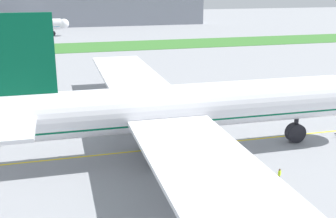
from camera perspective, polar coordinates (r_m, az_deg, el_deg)
ground_plane at (r=55.49m, az=4.07°, el=-5.98°), size 600.00×600.00×0.00m
apron_taxi_line at (r=57.96m, az=3.15°, el=-4.95°), size 280.00×0.36×0.01m
grass_median_strip at (r=151.15m, az=-8.64°, el=8.34°), size 320.00×24.00×0.10m
airliner_foreground at (r=52.99m, az=0.74°, el=0.08°), size 54.25×85.52×18.25m
ground_crew_wingwalker_port at (r=48.94m, az=14.80°, el=-8.48°), size 0.46×0.47×1.61m
parked_airliner_far_centre at (r=187.14m, az=-18.98°, el=10.68°), size 37.29×57.78×14.26m
terminal_building at (r=230.31m, az=-12.91°, el=13.14°), size 138.00×20.00×18.00m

